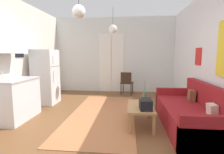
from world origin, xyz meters
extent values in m
cube|color=brown|center=(0.00, 0.00, -0.05)|extent=(5.08, 7.42, 0.10)
cube|color=silver|center=(0.00, 3.46, 1.42)|extent=(4.68, 0.10, 2.83)
cube|color=white|center=(-0.34, 3.40, 1.08)|extent=(0.46, 0.02, 2.16)
cube|color=white|center=(0.15, 3.40, 1.08)|extent=(0.46, 0.02, 2.16)
cube|color=white|center=(-0.09, 3.39, 2.19)|extent=(1.03, 0.03, 0.06)
cube|color=red|center=(2.23, 1.10, 1.39)|extent=(0.02, 0.33, 0.41)
cube|color=black|center=(-2.23, 0.98, 1.56)|extent=(0.02, 0.32, 0.40)
cube|color=#B26B42|center=(-0.04, 0.77, 0.01)|extent=(1.50, 3.40, 0.01)
cube|color=maroon|center=(1.73, 0.14, 0.21)|extent=(0.90, 2.09, 0.42)
cube|color=maroon|center=(2.10, 0.14, 0.43)|extent=(0.15, 2.09, 0.86)
cube|color=maroon|center=(1.73, -0.85, 0.30)|extent=(0.90, 0.11, 0.60)
cube|color=maroon|center=(1.73, 1.13, 0.30)|extent=(0.90, 0.11, 0.60)
cube|color=beige|center=(1.96, -0.33, 0.52)|extent=(0.14, 0.19, 0.20)
cube|color=brown|center=(1.95, 0.59, 0.54)|extent=(0.16, 0.25, 0.25)
cube|color=#B27F4C|center=(0.82, 0.18, 0.39)|extent=(0.51, 0.95, 0.04)
cube|color=#B27F4C|center=(0.60, -0.26, 0.19)|extent=(0.05, 0.05, 0.37)
cube|color=#B27F4C|center=(1.03, -0.26, 0.19)|extent=(0.05, 0.05, 0.37)
cube|color=#B27F4C|center=(0.60, 0.61, 0.19)|extent=(0.05, 0.05, 0.37)
cube|color=#B27F4C|center=(1.03, 0.61, 0.19)|extent=(0.05, 0.05, 0.37)
cylinder|color=#47704C|center=(0.91, 0.34, 0.54)|extent=(0.08, 0.08, 0.26)
cylinder|color=#477F42|center=(0.91, 0.34, 0.78)|extent=(0.01, 0.01, 0.22)
cube|color=black|center=(0.90, -0.05, 0.50)|extent=(0.23, 0.34, 0.19)
torus|color=brown|center=(0.90, -0.05, 0.62)|extent=(0.21, 0.01, 0.21)
cube|color=white|center=(-1.83, 1.53, 0.79)|extent=(0.60, 0.64, 1.57)
cube|color=#4C4C51|center=(-1.53, 1.53, 1.10)|extent=(0.01, 0.61, 0.01)
cylinder|color=#B7BABF|center=(-1.51, 1.35, 1.29)|extent=(0.02, 0.02, 0.22)
cylinder|color=#B7BABF|center=(-1.51, 1.35, 0.81)|extent=(0.02, 0.02, 0.35)
cube|color=silver|center=(-1.88, 0.24, 0.44)|extent=(0.57, 1.02, 0.87)
cube|color=#B7BABF|center=(-1.88, 0.24, 0.89)|extent=(0.60, 1.05, 0.03)
cube|color=#999BA0|center=(-1.88, 0.15, 0.84)|extent=(0.36, 0.40, 0.10)
cylinder|color=#B7BABF|center=(-2.10, 0.15, 1.00)|extent=(0.02, 0.02, 0.20)
cube|color=silver|center=(-2.00, 0.24, 1.78)|extent=(0.32, 0.92, 0.66)
cylinder|color=black|center=(0.72, 3.09, 0.21)|extent=(0.03, 0.03, 0.41)
cylinder|color=black|center=(0.37, 3.15, 0.21)|extent=(0.03, 0.03, 0.41)
cylinder|color=black|center=(0.66, 2.75, 0.21)|extent=(0.03, 0.03, 0.41)
cylinder|color=black|center=(0.30, 2.82, 0.21)|extent=(0.03, 0.03, 0.41)
cube|color=black|center=(0.51, 2.95, 0.42)|extent=(0.49, 0.47, 0.04)
cube|color=black|center=(0.48, 2.78, 0.62)|extent=(0.38, 0.10, 0.39)
sphere|color=white|center=(-0.29, -0.24, 2.16)|extent=(0.23, 0.23, 0.23)
cylinder|color=black|center=(0.08, 2.10, 2.58)|extent=(0.01, 0.01, 0.50)
sphere|color=white|center=(0.08, 2.10, 2.20)|extent=(0.26, 0.26, 0.26)
camera|label=1|loc=(0.58, -3.25, 1.42)|focal=27.79mm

